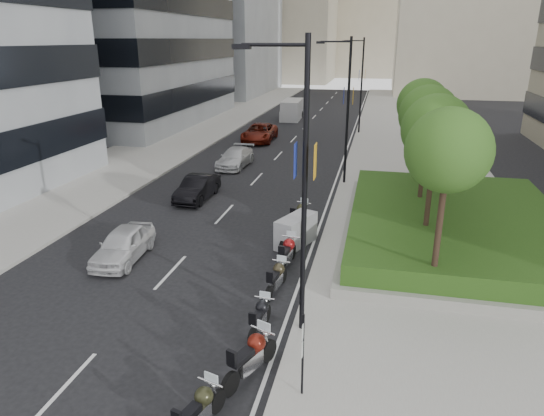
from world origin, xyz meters
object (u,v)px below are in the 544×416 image
(motorcycle_1, at_px, (251,356))
(car_c, at_px, (235,158))
(motorcycle_5, at_px, (296,231))
(motorcycle_4, at_px, (287,253))
(car_a, at_px, (123,244))
(motorcycle_6, at_px, (299,215))
(car_d, at_px, (259,133))
(lamp_post_0, at_px, (299,179))
(lamp_post_2, at_px, (360,81))
(delivery_van, at_px, (292,111))
(car_b, at_px, (197,188))
(motorcycle_2, at_px, (260,317))
(lamp_post_1, at_px, (345,105))
(parking_sign, at_px, (303,351))
(motorcycle_0, at_px, (198,411))
(motorcycle_3, at_px, (277,278))

(motorcycle_1, relative_size, car_c, 0.50)
(motorcycle_5, bearing_deg, motorcycle_4, -157.50)
(car_a, bearing_deg, motorcycle_6, 34.64)
(motorcycle_6, height_order, car_d, car_d)
(lamp_post_0, distance_m, motorcycle_4, 6.46)
(lamp_post_2, xyz_separation_m, delivery_van, (-7.92, 7.39, -4.04))
(motorcycle_6, bearing_deg, lamp_post_0, -156.18)
(car_b, bearing_deg, motorcycle_5, -37.32)
(motorcycle_2, bearing_deg, motorcycle_6, 6.88)
(motorcycle_6, bearing_deg, motorcycle_1, -162.27)
(lamp_post_1, bearing_deg, car_a, -121.19)
(parking_sign, bearing_deg, lamp_post_0, 102.33)
(lamp_post_0, distance_m, car_d, 30.91)
(motorcycle_1, height_order, car_b, car_b)
(motorcycle_0, relative_size, car_d, 0.37)
(motorcycle_2, relative_size, motorcycle_5, 0.82)
(motorcycle_2, relative_size, motorcycle_4, 0.88)
(motorcycle_1, relative_size, motorcycle_6, 1.02)
(lamp_post_2, distance_m, motorcycle_3, 32.92)
(lamp_post_0, height_order, lamp_post_2, same)
(motorcycle_1, xyz_separation_m, motorcycle_3, (-0.32, 4.85, -0.09))
(motorcycle_3, height_order, delivery_van, delivery_van)
(motorcycle_6, relative_size, car_b, 0.54)
(car_c, height_order, car_d, car_d)
(lamp_post_1, relative_size, parking_sign, 3.60)
(motorcycle_5, xyz_separation_m, car_b, (-6.74, 5.35, -0.00))
(lamp_post_1, distance_m, motorcycle_5, 11.23)
(motorcycle_3, distance_m, motorcycle_6, 6.63)
(motorcycle_4, bearing_deg, motorcycle_6, 9.12)
(motorcycle_6, relative_size, delivery_van, 0.42)
(car_b, bearing_deg, motorcycle_4, -47.04)
(car_b, bearing_deg, lamp_post_2, 72.02)
(motorcycle_4, distance_m, delivery_van, 38.46)
(car_c, bearing_deg, motorcycle_2, -69.25)
(motorcycle_6, xyz_separation_m, car_a, (-6.63, -5.33, 0.07))
(motorcycle_5, distance_m, car_a, 7.49)
(motorcycle_6, relative_size, car_c, 0.49)
(motorcycle_6, relative_size, car_a, 0.56)
(lamp_post_0, bearing_deg, motorcycle_0, -108.42)
(motorcycle_0, xyz_separation_m, car_d, (-6.98, 34.04, 0.21))
(motorcycle_6, height_order, delivery_van, delivery_van)
(motorcycle_3, xyz_separation_m, motorcycle_4, (-0.01, 2.12, 0.05))
(parking_sign, relative_size, motorcycle_0, 1.19)
(lamp_post_1, height_order, car_b, lamp_post_1)
(car_b, distance_m, car_c, 7.81)
(motorcycle_2, xyz_separation_m, motorcycle_5, (-0.07, 7.03, 0.15))
(motorcycle_5, xyz_separation_m, car_a, (-6.85, -3.03, -0.01))
(motorcycle_1, bearing_deg, car_b, 47.96)
(motorcycle_1, bearing_deg, motorcycle_3, 25.66)
(car_a, distance_m, car_c, 16.19)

